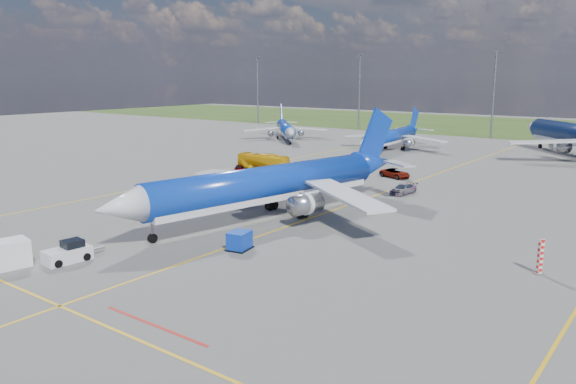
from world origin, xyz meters
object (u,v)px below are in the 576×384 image
Objects in this scene: apron_bus at (263,162)px; bg_jet_nnw at (390,151)px; main_airliner at (268,218)px; service_car_c at (403,189)px; uld_container at (239,240)px; service_car_b at (395,173)px; bg_jet_nw at (286,140)px; baggage_tug_c at (328,175)px; pushback_tug at (68,253)px; service_car_a at (239,168)px; warning_post at (540,257)px.

bg_jet_nnw is at bearing -8.16° from apron_bus.
service_car_c is at bearing 84.21° from main_airliner.
uld_container is 0.41× the size of service_car_b.
bg_jet_nw reaches higher than service_car_c.
main_airliner is at bearing 104.36° from uld_container.
main_airliner is (47.29, -66.07, 0.00)m from bg_jet_nw.
service_car_c is 15.73m from baggage_tug_c.
uld_container is at bearing -84.20° from service_car_c.
apron_bus is 1.95× the size of service_car_b.
pushback_tug is 1.16× the size of service_car_c.
service_car_c is at bearing 75.85° from uld_container.
bg_jet_nnw is 41.90m from service_car_a.
service_car_b is at bearing -77.61° from bg_jet_nw.
service_car_a is 0.72× the size of service_car_c.
uld_container is at bearing -98.28° from bg_jet_nw.
main_airliner is 33.01m from service_car_b.
main_airliner is at bearing -138.82° from apron_bus.
pushback_tug is 1.07× the size of service_car_b.
pushback_tug reaches higher than service_car_c.
warning_post is 47.10m from baggage_tug_c.
main_airliner is at bearing -163.45° from service_car_b.
service_car_b is (-30.04, 33.93, -0.77)m from warning_post.
main_airliner is 7.91× the size of pushback_tug.
baggage_tug_c is at bearing 100.31° from pushback_tug.
warning_post is 0.62× the size of service_car_c.
warning_post is at bearing -55.78° from service_car_a.
apron_bus is at bearing 115.37° from pushback_tug.
service_car_b is (0.03, 33.01, 0.73)m from main_airliner.
apron_bus reaches higher than uld_container.
uld_container is 44.39m from service_car_a.
bg_jet_nnw reaches higher than baggage_tug_c.
uld_container is at bearing -142.47° from apron_bus.
bg_jet_nw is 0.71× the size of main_airliner.
bg_jet_nnw reaches higher than apron_bus.
service_car_b is 10.97m from baggage_tug_c.
uld_container is 39.59m from baggage_tug_c.
main_airliner is 4.34× the size of apron_bus.
main_airliner is 23.03m from service_car_c.
bg_jet_nw is 31.37m from bg_jet_nnw.
bg_jet_nnw reaches higher than service_car_c.
service_car_b is 0.98× the size of baggage_tug_c.
uld_container reaches higher than service_car_c.
bg_jet_nnw is 34.19m from service_car_b.
main_airliner is (-30.07, 0.92, -1.50)m from warning_post.
bg_jet_nnw is 15.35× the size of uld_container.
bg_jet_nnw reaches higher than pushback_tug.
service_car_c is (1.29, 32.99, -0.17)m from uld_container.
service_car_a is at bearing 119.38° from pushback_tug.
bg_jet_nw reaches higher than warning_post.
apron_bus is (25.25, -39.97, 1.43)m from bg_jet_nw.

